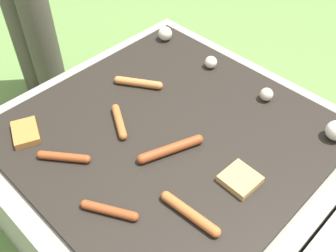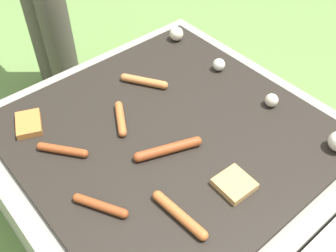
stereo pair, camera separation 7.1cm
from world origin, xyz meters
name	(u,v)px [view 2 (the right image)]	position (x,y,z in m)	size (l,w,h in m)	color
ground_plane	(168,210)	(0.00, 0.00, 0.00)	(14.00, 14.00, 0.00)	#608442
grill	(168,175)	(0.00, 0.00, 0.21)	(0.96, 0.96, 0.43)	gray
sausage_back_center	(121,118)	(-0.12, -0.08, 0.44)	(0.13, 0.09, 0.02)	#B7602D
sausage_front_left	(144,81)	(-0.22, 0.08, 0.44)	(0.15, 0.10, 0.03)	#C6753D
sausage_mid_right	(168,149)	(0.06, -0.05, 0.44)	(0.09, 0.19, 0.03)	#93421E
sausage_front_center	(62,150)	(-0.13, -0.28, 0.44)	(0.13, 0.10, 0.02)	#93421E
sausage_back_left	(179,215)	(0.24, -0.17, 0.44)	(0.18, 0.04, 0.03)	#B7602D
sausage_back_right	(100,206)	(0.10, -0.30, 0.44)	(0.14, 0.09, 0.02)	#93421E
bread_slice_left	(235,183)	(0.27, 0.00, 0.44)	(0.09, 0.09, 0.02)	tan
bread_slice_right	(29,124)	(-0.28, -0.30, 0.44)	(0.12, 0.11, 0.02)	#B27033
mushroom_row	(253,86)	(0.04, 0.33, 0.45)	(0.77, 0.08, 0.06)	beige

